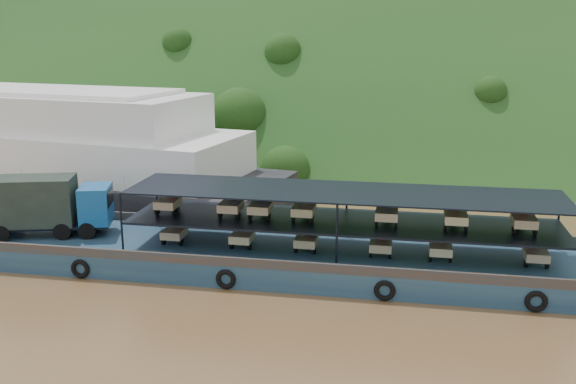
# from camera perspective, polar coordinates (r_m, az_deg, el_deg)

# --- Properties ---
(ground) EXTENTS (160.00, 160.00, 0.00)m
(ground) POSITION_cam_1_polar(r_m,az_deg,el_deg) (37.16, 2.19, -6.04)
(ground) COLOR brown
(ground) RESTS_ON ground
(hillside) EXTENTS (140.00, 39.60, 39.60)m
(hillside) POSITION_cam_1_polar(r_m,az_deg,el_deg) (71.86, 6.47, 3.72)
(hillside) COLOR #183C16
(hillside) RESTS_ON ground
(cargo_barge) EXTENTS (35.00, 7.18, 4.65)m
(cargo_barge) POSITION_cam_1_polar(r_m,az_deg,el_deg) (35.77, -2.81, -4.88)
(cargo_barge) COLOR #16324D
(cargo_barge) RESTS_ON ground
(passenger_ferry) EXTENTS (43.71, 17.86, 8.61)m
(passenger_ferry) POSITION_cam_1_polar(r_m,az_deg,el_deg) (54.82, -22.56, 3.49)
(passenger_ferry) COLOR black
(passenger_ferry) RESTS_ON ground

